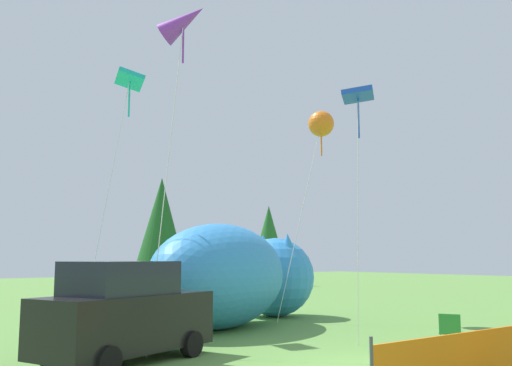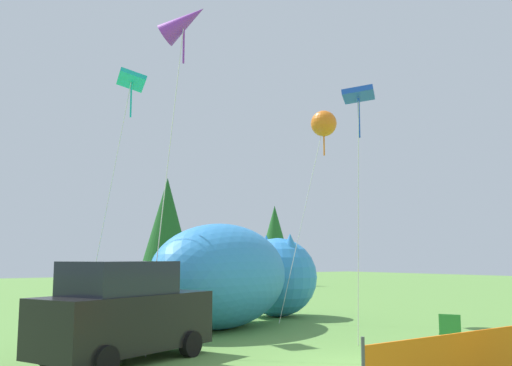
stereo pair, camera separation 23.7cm
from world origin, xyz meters
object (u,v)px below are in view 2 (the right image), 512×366
object	(u,v)px
parked_car	(124,313)
folding_chair	(451,330)
kite_purple_delta	(184,23)
kite_teal_diamond	(131,85)
inflatable_cat	(238,279)
kite_orange_flower	(324,124)
kite_blue_box	(358,99)

from	to	relation	value
parked_car	folding_chair	distance (m)	7.97
parked_car	kite_purple_delta	size ratio (longest dim) A/B	0.46
kite_purple_delta	kite_teal_diamond	size ratio (longest dim) A/B	1.17
folding_chair	inflatable_cat	distance (m)	8.04
parked_car	kite_teal_diamond	xyz separation A→B (m)	(2.26, 5.24, 7.10)
parked_car	folding_chair	size ratio (longest dim) A/B	4.84
folding_chair	kite_teal_diamond	size ratio (longest dim) A/B	0.11
folding_chair	parked_car	bearing A→B (deg)	127.02
kite_purple_delta	inflatable_cat	bearing A→B (deg)	31.15
folding_chair	kite_purple_delta	xyz separation A→B (m)	(-4.46, 5.83, 8.86)
parked_car	kite_orange_flower	xyz separation A→B (m)	(9.95, 3.94, 6.55)
kite_purple_delta	kite_orange_flower	bearing A→B (deg)	13.51
folding_chair	kite_blue_box	size ratio (longest dim) A/B	0.13
kite_purple_delta	kite_orange_flower	size ratio (longest dim) A/B	1.24
folding_chair	kite_orange_flower	world-z (taller)	kite_orange_flower
kite_blue_box	kite_teal_diamond	xyz separation A→B (m)	(-4.43, 6.32, 1.20)
kite_blue_box	kite_teal_diamond	world-z (taller)	kite_teal_diamond
kite_purple_delta	kite_teal_diamond	bearing A→B (deg)	96.36
kite_blue_box	kite_purple_delta	distance (m)	5.76
kite_teal_diamond	parked_car	bearing A→B (deg)	-113.31
parked_car	folding_chair	world-z (taller)	parked_car
kite_orange_flower	parked_car	bearing A→B (deg)	-158.40
kite_blue_box	folding_chair	bearing A→B (deg)	-81.72
kite_purple_delta	kite_teal_diamond	distance (m)	3.32
inflatable_cat	kite_purple_delta	bearing A→B (deg)	-175.43
inflatable_cat	kite_blue_box	bearing A→B (deg)	-109.73
kite_purple_delta	kite_teal_diamond	world-z (taller)	kite_purple_delta
parked_car	kite_blue_box	size ratio (longest dim) A/B	0.64
folding_chair	kite_orange_flower	bearing A→B (deg)	43.53
inflatable_cat	kite_orange_flower	bearing A→B (deg)	-31.18
parked_car	kite_teal_diamond	distance (m)	9.11
inflatable_cat	kite_teal_diamond	bearing A→B (deg)	138.76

